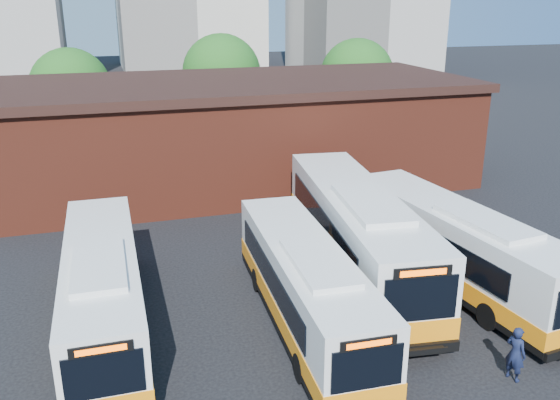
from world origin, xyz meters
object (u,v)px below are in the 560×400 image
object	(u,v)px
bus_west	(103,292)
transit_worker	(515,354)
bus_midwest	(306,289)
bus_east	(456,249)
bus_mideast	(356,235)

from	to	relation	value
bus_west	transit_worker	bearing A→B (deg)	-28.62
bus_west	bus_midwest	bearing A→B (deg)	-13.96
bus_midwest	bus_east	bearing A→B (deg)	13.16
bus_mideast	bus_west	bearing A→B (deg)	-163.95
bus_mideast	bus_midwest	bearing A→B (deg)	-128.35
bus_midwest	bus_mideast	xyz separation A→B (m)	(3.44, 3.43, 0.28)
bus_mideast	transit_worker	bearing A→B (deg)	-72.10
bus_west	bus_east	xyz separation A→B (m)	(13.73, -0.43, 0.07)
bus_east	bus_west	bearing A→B (deg)	171.80
bus_midwest	bus_mideast	bearing A→B (deg)	47.25
bus_west	bus_midwest	xyz separation A→B (m)	(6.83, -1.75, -0.02)
bus_west	transit_worker	size ratio (longest dim) A/B	6.58
bus_west	bus_mideast	xyz separation A→B (m)	(10.28, 1.68, 0.26)
bus_midwest	transit_worker	world-z (taller)	bus_midwest
bus_mideast	transit_worker	distance (m)	8.48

